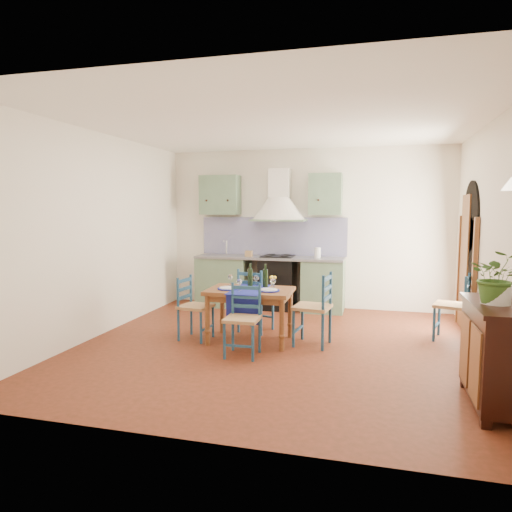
{
  "coord_description": "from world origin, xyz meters",
  "views": [
    {
      "loc": [
        1.19,
        -5.57,
        1.76
      ],
      "look_at": [
        -0.35,
        0.3,
        1.13
      ],
      "focal_mm": 32.0,
      "sensor_mm": 36.0,
      "label": 1
    }
  ],
  "objects_px": {
    "sideboard": "(498,352)",
    "chair_near": "(243,319)",
    "potted_plant": "(497,277)",
    "dining_table": "(250,295)"
  },
  "relations": [
    {
      "from": "sideboard",
      "to": "chair_near",
      "type": "bearing_deg",
      "value": 162.24
    },
    {
      "from": "dining_table",
      "to": "potted_plant",
      "type": "height_order",
      "value": "potted_plant"
    },
    {
      "from": "dining_table",
      "to": "chair_near",
      "type": "bearing_deg",
      "value": -83.19
    },
    {
      "from": "dining_table",
      "to": "sideboard",
      "type": "distance_m",
      "value": 2.99
    },
    {
      "from": "chair_near",
      "to": "dining_table",
      "type": "bearing_deg",
      "value": 96.81
    },
    {
      "from": "potted_plant",
      "to": "chair_near",
      "type": "bearing_deg",
      "value": 161.98
    },
    {
      "from": "potted_plant",
      "to": "dining_table",
      "type": "bearing_deg",
      "value": 151.78
    },
    {
      "from": "dining_table",
      "to": "chair_near",
      "type": "relative_size",
      "value": 1.3
    },
    {
      "from": "sideboard",
      "to": "potted_plant",
      "type": "bearing_deg",
      "value": -179.54
    },
    {
      "from": "dining_table",
      "to": "sideboard",
      "type": "height_order",
      "value": "dining_table"
    }
  ]
}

